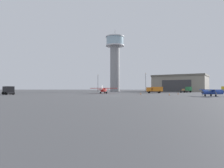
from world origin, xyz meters
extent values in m
plane|color=#545456|center=(0.00, 0.00, 0.00)|extent=(400.00, 400.00, 0.00)
cylinder|color=gray|center=(-2.07, 60.96, 13.32)|extent=(5.60, 5.60, 26.64)
cylinder|color=silver|center=(-2.07, 60.96, 26.94)|extent=(10.90, 10.90, 0.60)
cylinder|color=#99B7C6|center=(-2.07, 60.96, 29.54)|extent=(10.03, 10.03, 4.60)
cylinder|color=silver|center=(-2.07, 60.96, 32.09)|extent=(10.90, 10.90, 0.50)
cylinder|color=#38383D|center=(-2.07, 60.96, 34.34)|extent=(0.16, 0.16, 4.00)
cube|color=gray|center=(37.99, 69.53, 4.49)|extent=(36.44, 33.25, 8.98)
cube|color=#625C52|center=(37.99, 69.53, 9.48)|extent=(37.25, 34.06, 1.00)
cube|color=#38383A|center=(32.76, 59.97, 3.37)|extent=(14.40, 7.97, 6.73)
cylinder|color=#2847A8|center=(25.78, -1.62, 1.07)|extent=(5.58, 2.15, 1.09)
cone|color=#38383D|center=(22.89, -2.20, 1.07)|extent=(0.92, 0.90, 0.76)
cube|color=#38383D|center=(22.89, -2.20, 1.07)|extent=(0.07, 0.10, 1.67)
cube|color=#2847A8|center=(25.52, -1.67, 1.70)|extent=(3.03, 8.86, 0.18)
cylinder|color=gold|center=(25.24, -0.29, 1.34)|extent=(0.24, 0.86, 1.19)
cylinder|color=gold|center=(25.80, -3.05, 1.34)|extent=(0.24, 0.86, 1.19)
cube|color=#99B7C6|center=(24.75, -1.83, 1.37)|extent=(1.12, 1.04, 0.61)
cone|color=#2847A8|center=(28.67, -1.03, 1.16)|extent=(1.37, 1.04, 0.82)
cube|color=gold|center=(28.67, -1.03, 1.86)|extent=(0.97, 0.29, 1.49)
cube|color=#2847A8|center=(28.67, -1.03, 1.29)|extent=(1.29, 2.74, 0.09)
cylinder|color=black|center=(23.71, -2.03, 0.26)|extent=(0.25, 0.54, 0.53)
cylinder|color=black|center=(25.76, -0.64, 0.26)|extent=(0.25, 0.54, 0.53)
cylinder|color=black|center=(26.14, -2.53, 0.26)|extent=(0.25, 0.54, 0.53)
cylinder|color=red|center=(-4.93, 23.17, 1.30)|extent=(1.83, 6.73, 1.32)
cone|color=#38383D|center=(-4.65, 26.74, 1.30)|extent=(1.00, 1.03, 0.92)
cube|color=#38383D|center=(-4.65, 26.74, 1.30)|extent=(0.11, 0.07, 2.02)
cube|color=red|center=(-4.91, 23.49, 2.07)|extent=(10.74, 2.42, 0.21)
cylinder|color=white|center=(-3.21, 23.36, 1.63)|extent=(1.05, 0.17, 1.44)
cylinder|color=white|center=(-6.60, 23.62, 1.63)|extent=(1.05, 0.17, 1.44)
cube|color=#99B7C6|center=(-4.83, 24.45, 1.66)|extent=(1.14, 1.25, 0.75)
cone|color=red|center=(-5.21, 19.60, 1.41)|extent=(1.10, 1.56, 0.99)
cube|color=white|center=(-5.21, 19.60, 2.26)|extent=(0.22, 1.18, 1.81)
cube|color=red|center=(-5.21, 19.60, 1.57)|extent=(3.26, 1.20, 0.11)
cylinder|color=black|center=(-4.73, 25.72, 0.32)|extent=(0.65, 0.22, 0.64)
cylinder|color=black|center=(-3.78, 22.87, 0.32)|extent=(0.65, 0.22, 0.64)
cylinder|color=black|center=(-6.11, 23.05, 0.32)|extent=(0.65, 0.22, 0.64)
cube|color=#38383D|center=(-34.53, 8.14, 0.62)|extent=(5.24, 5.28, 0.24)
cube|color=black|center=(-35.95, 9.59, 1.72)|extent=(2.72, 2.71, 1.95)
cube|color=#99B7C6|center=(-36.46, 10.10, 2.11)|extent=(1.43, 1.41, 0.98)
cube|color=black|center=(-33.87, 7.47, 1.72)|extent=(4.24, 4.26, 1.96)
cylinder|color=black|center=(-36.63, 8.83, 0.50)|extent=(0.91, 0.90, 1.00)
cylinder|color=black|center=(-35.18, 10.26, 0.50)|extent=(0.91, 0.90, 1.00)
cylinder|color=black|center=(-34.07, 6.22, 0.50)|extent=(0.91, 0.90, 1.00)
cylinder|color=black|center=(-32.62, 7.65, 0.50)|extent=(0.91, 0.90, 1.00)
cube|color=#38383D|center=(32.14, 41.23, 0.62)|extent=(6.32, 4.99, 0.24)
cube|color=#287A42|center=(34.05, 42.45, 1.74)|extent=(2.76, 2.93, 1.99)
cube|color=#99B7C6|center=(34.75, 42.90, 2.13)|extent=(1.15, 1.73, 1.00)
cube|color=brown|center=(31.27, 40.67, 0.82)|extent=(4.84, 4.27, 0.16)
cube|color=#997547|center=(30.92, 40.44, 1.35)|extent=(1.36, 1.36, 0.90)
cylinder|color=black|center=(33.43, 43.31, 0.50)|extent=(0.77, 0.99, 1.00)
cylinder|color=black|center=(34.57, 41.53, 0.50)|extent=(0.77, 0.99, 1.00)
cylinder|color=black|center=(29.98, 41.10, 0.50)|extent=(0.77, 0.99, 1.00)
cylinder|color=black|center=(31.12, 39.32, 0.50)|extent=(0.77, 0.99, 1.00)
cube|color=#38383D|center=(15.86, 29.85, 0.62)|extent=(6.71, 2.42, 0.24)
cube|color=orange|center=(13.51, 29.63, 1.59)|extent=(2.04, 2.43, 1.70)
cube|color=#99B7C6|center=(12.65, 29.54, 1.93)|extent=(0.26, 1.92, 0.85)
cube|color=orange|center=(16.92, 29.95, 1.69)|extent=(4.62, 2.67, 1.90)
cylinder|color=black|center=(13.67, 28.62, 0.50)|extent=(0.37, 1.02, 1.00)
cylinder|color=black|center=(13.48, 30.65, 0.50)|extent=(0.37, 1.02, 1.00)
cylinder|color=black|center=(17.92, 29.02, 0.50)|extent=(0.37, 1.02, 1.00)
cylinder|color=black|center=(17.72, 31.05, 0.50)|extent=(0.37, 1.02, 1.00)
cylinder|color=#38383D|center=(14.68, 51.73, 4.87)|extent=(0.18, 0.18, 9.74)
sphere|color=#F9E5B2|center=(14.68, 51.73, 9.96)|extent=(0.44, 0.44, 0.44)
cylinder|color=#38383D|center=(-10.92, 51.97, 4.50)|extent=(0.18, 0.18, 8.99)
sphere|color=#F9E5B2|center=(-10.92, 51.97, 9.21)|extent=(0.44, 0.44, 0.44)
cube|color=black|center=(21.39, 14.35, 0.02)|extent=(0.36, 0.36, 0.04)
cone|color=orange|center=(21.39, 14.35, 0.34)|extent=(0.30, 0.30, 0.60)
cylinder|color=white|center=(21.39, 14.35, 0.37)|extent=(0.21, 0.21, 0.08)
cube|color=black|center=(16.68, 6.79, 0.02)|extent=(0.36, 0.36, 0.04)
cone|color=orange|center=(16.68, 6.79, 0.32)|extent=(0.30, 0.30, 0.55)
cylinder|color=white|center=(16.68, 6.79, 0.34)|extent=(0.21, 0.21, 0.08)
cube|color=black|center=(8.66, 12.55, 0.02)|extent=(0.36, 0.36, 0.04)
cone|color=orange|center=(8.66, 12.55, 0.39)|extent=(0.30, 0.30, 0.69)
cylinder|color=white|center=(8.66, 12.55, 0.42)|extent=(0.21, 0.21, 0.08)
camera|label=1|loc=(2.76, -53.78, 2.19)|focal=31.62mm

